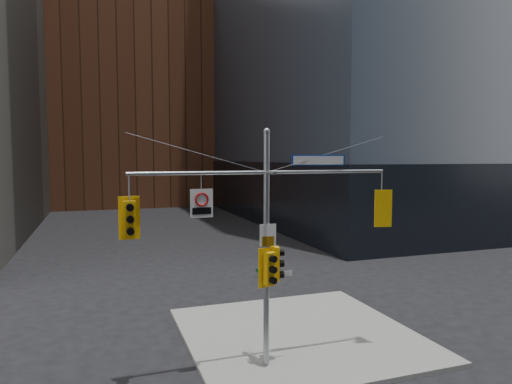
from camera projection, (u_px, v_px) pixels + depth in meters
sidewalk_corner at (299, 334)px, 16.42m from camera, size 8.00×8.00×0.15m
podium_ne at (406, 188)px, 51.11m from camera, size 36.40×36.40×6.00m
brick_midrise at (130, 105)px, 65.53m from camera, size 26.00×20.00×28.00m
signal_assembly at (267, 226)px, 13.54m from camera, size 8.00×0.80×7.30m
traffic_light_west_arm at (130, 219)px, 12.23m from camera, size 0.57×0.44×1.19m
traffic_light_east_arm at (381, 208)px, 14.83m from camera, size 0.57×0.52×1.20m
traffic_light_pole_side at (276, 264)px, 13.73m from camera, size 0.45×0.38×1.02m
traffic_light_pole_front at (270, 268)px, 13.38m from camera, size 0.56×0.51×1.19m
street_sign_blade at (318, 160)px, 13.96m from camera, size 1.74×0.18×0.34m
regulatory_sign_arm at (202, 202)px, 12.82m from camera, size 0.65×0.07×0.81m
regulatory_sign_pole at (268, 236)px, 13.46m from camera, size 0.50×0.06×0.66m
street_blade_ew at (280, 274)px, 13.81m from camera, size 0.77×0.08×0.15m
street_blade_ns at (261, 272)px, 14.09m from camera, size 0.10×0.73×0.15m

